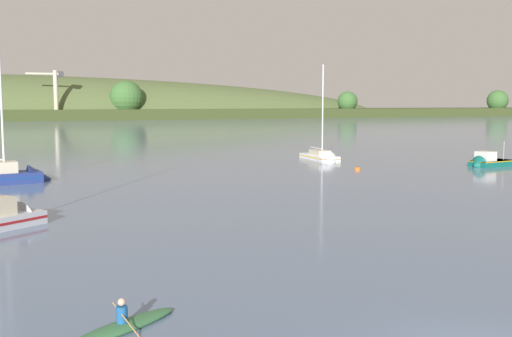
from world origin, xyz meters
name	(u,v)px	position (x,y,z in m)	size (l,w,h in m)	color
dockside_crane	(55,96)	(-7.65, 227.98, 9.04)	(13.50, 3.80, 18.74)	#4C4C51
sailboat_midwater_white	(5,179)	(-13.47, 40.12, 0.34)	(8.53, 4.18, 14.17)	navy
sailboat_far_left	(323,159)	(19.01, 49.76, 0.16)	(2.37, 7.35, 11.71)	white
fishing_boat_moored	(488,163)	(32.04, 38.22, 0.32)	(5.53, 3.15, 3.28)	#0F564C
canoe_with_paddler	(122,326)	(-8.18, 5.35, 0.10)	(3.69, 2.86, 1.02)	#33663D
mooring_buoy_midchannel	(357,170)	(17.85, 39.51, 0.00)	(0.60, 0.60, 0.68)	#EA5B19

